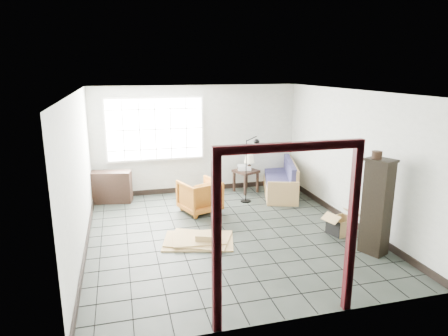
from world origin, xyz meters
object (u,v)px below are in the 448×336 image
object	(u,v)px
futon_sofa	(282,182)
tall_shelf	(377,206)
armchair	(200,194)
side_table	(246,174)

from	to	relation	value
futon_sofa	tall_shelf	distance (m)	3.41
futon_sofa	tall_shelf	xyz separation A→B (m)	(0.22, -3.36, 0.52)
futon_sofa	armchair	xyz separation A→B (m)	(-2.18, -0.70, 0.09)
futon_sofa	tall_shelf	size ratio (longest dim) A/B	1.23
armchair	tall_shelf	bearing A→B (deg)	112.42
side_table	tall_shelf	bearing A→B (deg)	-74.83
futon_sofa	side_table	world-z (taller)	futon_sofa
futon_sofa	tall_shelf	world-z (taller)	tall_shelf
tall_shelf	side_table	bearing A→B (deg)	80.96
armchair	tall_shelf	size ratio (longest dim) A/B	0.48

